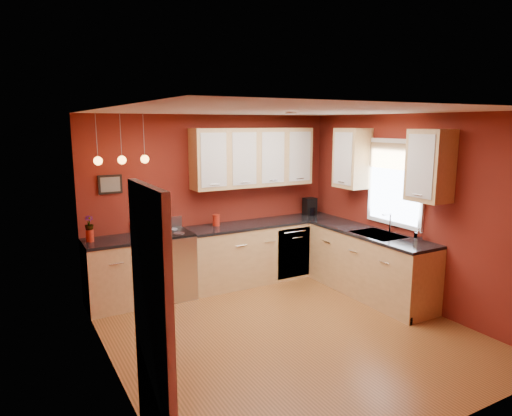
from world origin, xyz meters
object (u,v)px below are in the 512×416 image
gas_range (164,265)px  red_canister (216,220)px  coffee_maker (310,207)px  sink (378,236)px  soap_pump (418,235)px

gas_range → red_canister: bearing=7.3°
red_canister → coffee_maker: coffee_maker is taller
sink → soap_pump: 0.59m
coffee_maker → sink: bearing=-87.9°
sink → coffee_maker: 1.62m
gas_range → red_canister: 1.03m
coffee_maker → soap_pump: 2.17m
red_canister → soap_pump: size_ratio=0.97×
sink → gas_range: bearing=150.2°
gas_range → soap_pump: soap_pump is taller
gas_range → coffee_maker: coffee_maker is taller
coffee_maker → soap_pump: bearing=-83.5°
sink → red_canister: sink is taller
sink → red_canister: (-1.76, 1.61, 0.11)m
red_canister → gas_range: bearing=-172.7°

